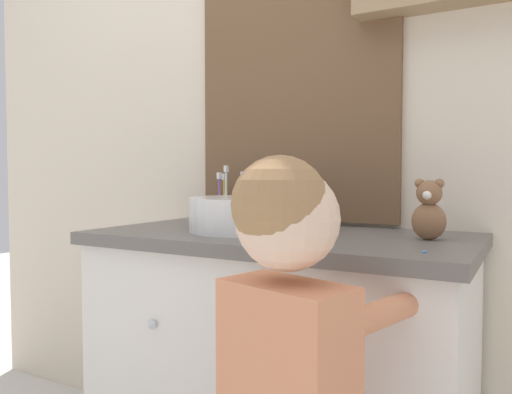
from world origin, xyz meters
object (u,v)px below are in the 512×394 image
(toothbrush_holder, at_px, (223,208))
(teddy_bear, at_px, (429,211))
(child_figure, at_px, (289,391))
(sink_basin, at_px, (248,213))
(soap_dispenser, at_px, (247,202))

(toothbrush_holder, distance_m, teddy_bear, 0.70)
(child_figure, bearing_deg, toothbrush_holder, 130.62)
(toothbrush_holder, bearing_deg, child_figure, -49.38)
(sink_basin, xyz_separation_m, soap_dispenser, (-0.11, 0.18, 0.02))
(toothbrush_holder, height_order, soap_dispenser, toothbrush_holder)
(soap_dispenser, height_order, teddy_bear, soap_dispenser)
(sink_basin, xyz_separation_m, teddy_bear, (0.49, 0.05, 0.02))
(sink_basin, height_order, child_figure, child_figure)
(child_figure, bearing_deg, teddy_bear, 75.90)
(sink_basin, bearing_deg, toothbrush_holder, 138.62)
(teddy_bear, bearing_deg, child_figure, -104.10)
(soap_dispenser, distance_m, teddy_bear, 0.61)
(sink_basin, relative_size, teddy_bear, 2.52)
(toothbrush_holder, xyz_separation_m, teddy_bear, (0.69, -0.13, 0.02))
(toothbrush_holder, relative_size, soap_dispenser, 1.12)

